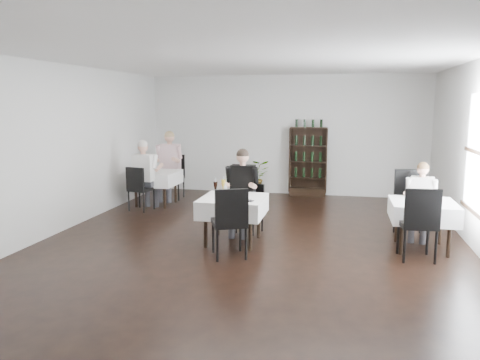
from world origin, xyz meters
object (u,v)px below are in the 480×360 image
wine_shelf (308,162)px  diner_main (242,185)px  main_table (233,206)px  potted_tree (254,177)px

wine_shelf → diner_main: wine_shelf is taller
wine_shelf → main_table: wine_shelf is taller
potted_tree → diner_main: diner_main is taller
wine_shelf → potted_tree: bearing=-175.2°
wine_shelf → main_table: (-0.90, -4.31, -0.23)m
main_table → diner_main: diner_main is taller
main_table → potted_tree: potted_tree is taller
wine_shelf → diner_main: bearing=-103.0°
diner_main → main_table: bearing=-92.9°
potted_tree → main_table: bearing=-83.8°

